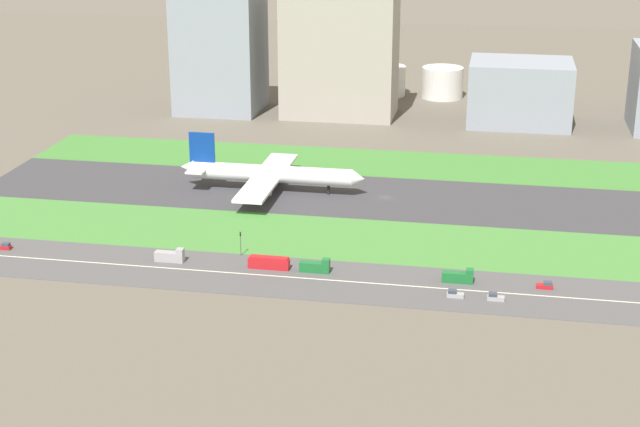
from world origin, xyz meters
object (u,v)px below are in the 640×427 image
car_2 (4,247)px  airliner (268,174)px  truck_1 (459,277)px  truck_2 (316,266)px  terminal_building (220,51)px  office_tower (520,92)px  bus_0 (269,263)px  car_0 (545,286)px  fuel_tank_west (387,81)px  car_3 (455,294)px  car_1 (495,297)px  fuel_tank_centre (442,83)px  hangar_building (340,55)px  truck_0 (170,256)px  fuel_tank_east (511,87)px  traffic_light (241,242)px

car_2 → airliner: bearing=47.0°
truck_1 → truck_2: same height
terminal_building → office_tower: bearing=0.0°
bus_0 → office_tower: size_ratio=0.26×
car_0 → fuel_tank_west: 237.65m
car_3 → car_1: same height
car_1 → fuel_tank_centre: (-29.63, 237.00, 6.53)m
truck_1 → car_1: (9.91, -10.00, -0.75)m
hangar_building → bus_0: bearing=-86.7°
truck_0 → car_0: bearing=0.0°
truck_1 → car_1: 14.10m
truck_0 → airliner: bearing=79.8°
fuel_tank_centre → car_0: bearing=-79.3°
terminal_building → office_tower: (134.97, 0.00, -13.83)m
airliner → car_3: size_ratio=14.77×
car_2 → car_0: size_ratio=1.00×
truck_2 → office_tower: office_tower is taller
truck_1 → car_3: bearing=-92.9°
car_1 → truck_0: 91.74m
truck_1 → bus_0: size_ratio=0.72×
airliner → fuel_tank_east: 178.97m
car_0 → terminal_building: size_ratio=0.08×
car_0 → fuel_tank_centre: fuel_tank_centre is taller
car_2 → fuel_tank_centre: 253.49m
fuel_tank_west → fuel_tank_east: bearing=0.0°
airliner → terminal_building: size_ratio=1.18×
terminal_building → office_tower: terminal_building is taller
car_3 → hangar_building: 203.62m
airliner → truck_1: size_ratio=7.74×
truck_1 → car_3: size_ratio=1.91×
car_1 → fuel_tank_west: fuel_tank_west is taller
car_3 → bus_0: bearing=-10.9°
bus_0 → traffic_light: 13.23m
car_3 → car_0: bearing=-156.9°
hangar_building → terminal_building: bearing=180.0°
fuel_tank_centre → truck_2: bearing=-94.9°
fuel_tank_west → fuel_tank_east: fuel_tank_west is taller
fuel_tank_centre → car_3: bearing=-85.4°
truck_2 → traffic_light: 24.97m
truck_2 → car_2: 93.08m
bus_0 → fuel_tank_west: 227.13m
car_0 → fuel_tank_centre: 231.07m
car_1 → fuel_tank_west: 243.84m
terminal_building → fuel_tank_west: size_ratio=2.96×
airliner → car_0: airliner is taller
truck_1 → fuel_tank_east: size_ratio=0.35×
terminal_building → hangar_building: size_ratio=1.01×
car_0 → fuel_tank_west: (-70.06, 227.00, 6.37)m
truck_2 → car_3: size_ratio=1.91×
truck_1 → fuel_tank_centre: fuel_tank_centre is taller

